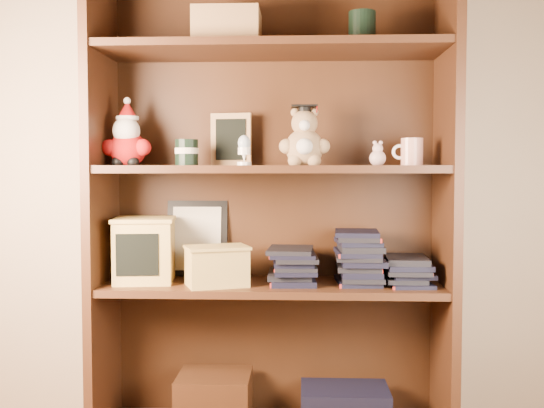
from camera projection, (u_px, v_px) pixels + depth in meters
The scene contains 16 objects.
bookcase at pixel (272, 215), 2.21m from camera, with size 1.20×0.35×1.60m.
shelf_lower at pixel (272, 286), 2.17m from camera, with size 1.14×0.33×0.02m.
shelf_upper at pixel (272, 169), 2.15m from camera, with size 1.14×0.33×0.02m.
santa_plush at pixel (127, 140), 2.16m from camera, with size 0.17×0.12×0.24m.
teachers_tin at pixel (187, 152), 2.16m from camera, with size 0.08×0.08×0.09m.
chalkboard_plaque at pixel (231, 141), 2.27m from camera, with size 0.15×0.09×0.19m.
egg_cup at pixel (244, 149), 2.08m from camera, with size 0.05×0.05×0.10m.
grad_teddy_bear at pixel (304, 142), 2.13m from camera, with size 0.17×0.15×0.21m.
pink_figurine at pixel (378, 156), 2.13m from camera, with size 0.06×0.06×0.09m.
teacher_mug at pixel (411, 152), 2.12m from camera, with size 0.10×0.07×0.09m.
certificate_frame at pixel (197, 238), 2.31m from camera, with size 0.22×0.06×0.27m.
treats_box at pixel (144, 249), 2.18m from camera, with size 0.23×0.23×0.22m.
pencils_box at pixel (217, 266), 2.11m from camera, with size 0.24×0.21×0.13m.
book_stack_left at pixel (293, 264), 2.16m from camera, with size 0.14×0.20×0.13m.
book_stack_mid at pixel (359, 258), 2.15m from camera, with size 0.14×0.20×0.18m.
book_stack_right at pixel (408, 270), 2.15m from camera, with size 0.14×0.20×0.10m.
Camera 1 is at (0.10, -0.85, 0.93)m, focal length 42.00 mm.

